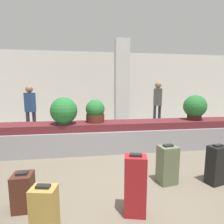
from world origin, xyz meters
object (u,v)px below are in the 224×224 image
pillar (122,86)px  suitcase_4 (216,165)px  potted_plant_0 (64,111)px  potted_plant_1 (95,112)px  suitcase_2 (135,186)px  suitcase_6 (167,165)px  potted_plant_2 (195,107)px  suitcase_0 (45,212)px  traveler_0 (158,100)px  traveler_1 (30,106)px  suitcase_5 (23,192)px

pillar → suitcase_4: size_ratio=4.82×
potted_plant_0 → potted_plant_1: potted_plant_0 is taller
suitcase_4 → suitcase_2: bearing=-174.6°
suitcase_4 → suitcase_6: (-0.78, 0.13, -0.00)m
suitcase_6 → potted_plant_2: 2.42m
suitcase_0 → traveler_0: bearing=67.5°
pillar → potted_plant_2: 2.56m
suitcase_6 → potted_plant_0: 2.52m
pillar → suitcase_2: size_ratio=4.07×
potted_plant_0 → traveler_0: bearing=36.0°
suitcase_0 → traveler_1: (-1.39, 4.23, 0.69)m
pillar → suitcase_5: (-2.05, -3.96, -1.36)m
potted_plant_0 → suitcase_5: bearing=-98.4°
pillar → suitcase_0: (-1.68, -4.44, -1.32)m
pillar → suitcase_4: pillar is taller
suitcase_2 → potted_plant_2: (2.27, 2.34, 0.66)m
suitcase_0 → potted_plant_2: (3.29, 2.52, 0.76)m
traveler_1 → suitcase_4: bearing=166.0°
traveler_1 → suitcase_5: bearing=133.4°
suitcase_5 → potted_plant_1: bearing=62.5°
potted_plant_0 → traveler_1: size_ratio=0.39×
suitcase_0 → suitcase_5: bearing=139.4°
potted_plant_2 → suitcase_2: bearing=-134.2°
traveler_0 → traveler_1: size_ratio=1.10×
traveler_0 → potted_plant_0: bearing=57.8°
traveler_0 → traveler_1: (-4.58, -0.56, -0.11)m
suitcase_0 → potted_plant_1: potted_plant_1 is taller
potted_plant_0 → traveler_1: traveler_1 is taller
potted_plant_0 → potted_plant_1: size_ratio=1.13×
suitcase_6 → suitcase_2: bearing=-146.6°
pillar → potted_plant_0: size_ratio=5.08×
pillar → suitcase_4: 4.05m
pillar → traveler_0: pillar is taller
suitcase_4 → suitcase_5: bearing=171.1°
suitcase_5 → suitcase_6: 2.14m
suitcase_5 → traveler_0: 5.66m
suitcase_2 → suitcase_6: bearing=54.4°
suitcase_4 → potted_plant_1: 2.72m
potted_plant_0 → traveler_1: bearing=125.6°
suitcase_0 → potted_plant_0: potted_plant_0 is taller
suitcase_4 → traveler_0: bearing=67.6°
suitcase_4 → suitcase_5: suitcase_4 is taller
potted_plant_2 → traveler_0: (-0.10, 2.27, 0.04)m
suitcase_5 → traveler_0: size_ratio=0.29×
suitcase_4 → potted_plant_1: potted_plant_1 is taller
pillar → suitcase_6: size_ratio=4.87×
traveler_1 → potted_plant_2: bearing=-171.8°
traveler_1 → potted_plant_1: bearing=168.8°
suitcase_0 → potted_plant_1: size_ratio=1.04×
potted_plant_2 → pillar: bearing=130.1°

